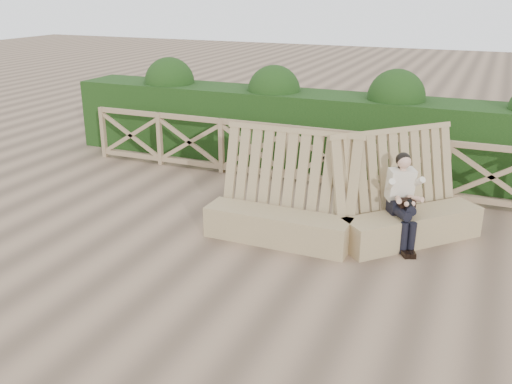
% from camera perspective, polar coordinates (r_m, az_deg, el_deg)
% --- Properties ---
extents(ground, '(60.00, 60.00, 0.00)m').
position_cam_1_polar(ground, '(7.73, -0.74, -7.28)').
color(ground, brown).
rests_on(ground, ground).
extents(bench, '(3.79, 2.15, 1.59)m').
position_cam_1_polar(bench, '(8.41, 8.83, -2.22)').
color(bench, '#917853').
rests_on(bench, ground).
extents(woman, '(0.62, 0.81, 1.35)m').
position_cam_1_polar(woman, '(8.32, 14.47, -0.42)').
color(woman, black).
rests_on(woman, ground).
extents(guardrail, '(10.10, 0.09, 1.10)m').
position_cam_1_polar(guardrail, '(10.60, 6.94, 3.43)').
color(guardrail, '#886A4F').
rests_on(guardrail, ground).
extents(hedge, '(12.00, 1.20, 1.50)m').
position_cam_1_polar(hedge, '(11.67, 8.67, 5.87)').
color(hedge, black).
rests_on(hedge, ground).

